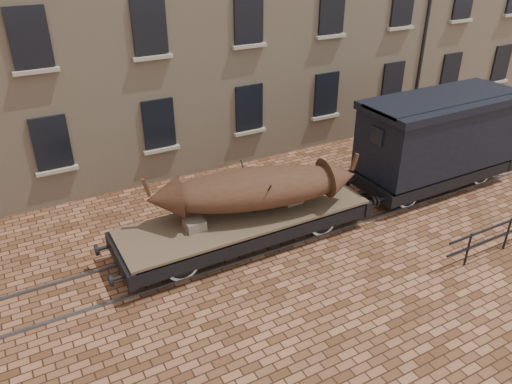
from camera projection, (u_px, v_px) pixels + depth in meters
ground at (297, 227)px, 15.31m from camera, size 90.00×90.00×0.00m
rail_track at (297, 227)px, 15.29m from camera, size 30.00×1.52×0.06m
flatcar_wagon at (246, 221)px, 14.20m from camera, size 8.16×2.21×1.23m
iron_boat at (256, 188)px, 13.87m from camera, size 6.09×2.85×1.49m
goods_van at (439, 132)px, 16.68m from camera, size 6.37×2.32×3.30m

